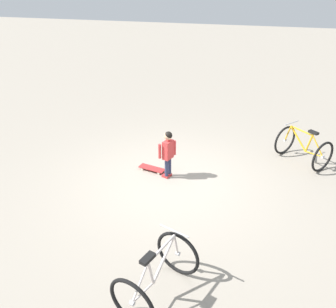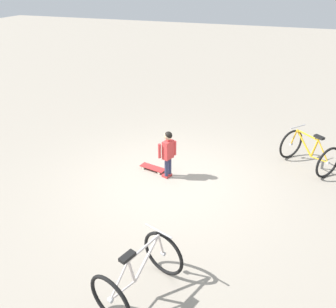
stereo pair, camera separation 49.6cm
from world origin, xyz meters
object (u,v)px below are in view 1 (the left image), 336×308
object	(u,v)px
skateboard	(152,168)
bicycle_mid	(157,275)
child_person	(168,149)
bicycle_near	(303,147)

from	to	relation	value
skateboard	bicycle_mid	bearing A→B (deg)	18.64
child_person	bicycle_near	xyz separation A→B (m)	(-1.44, 2.80, -0.28)
bicycle_mid	skateboard	bearing A→B (deg)	-161.36
child_person	skateboard	distance (m)	0.74
bicycle_near	bicycle_mid	distance (m)	4.97
child_person	bicycle_mid	world-z (taller)	child_person
child_person	bicycle_mid	size ratio (longest dim) A/B	0.85
bicycle_near	bicycle_mid	bearing A→B (deg)	-25.42
skateboard	bicycle_mid	distance (m)	3.38
child_person	skateboard	world-z (taller)	child_person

